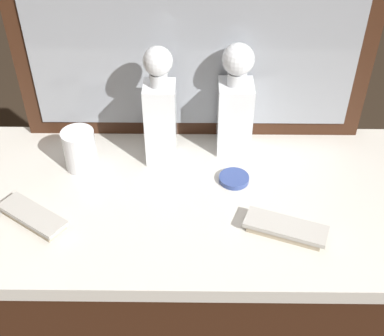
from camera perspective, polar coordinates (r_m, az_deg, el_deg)
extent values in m
cube|color=#381E11|center=(1.52, 0.00, -16.74)|extent=(1.12, 0.50, 0.91)
cube|color=silver|center=(1.15, 0.00, -3.73)|extent=(1.16, 0.52, 0.04)
cube|color=white|center=(1.18, -3.53, 5.05)|extent=(0.07, 0.07, 0.20)
cube|color=#9E5619|center=(1.20, -3.48, 3.99)|extent=(0.06, 0.06, 0.15)
cylinder|color=white|center=(1.12, -3.76, 9.91)|extent=(0.04, 0.04, 0.03)
sphere|color=white|center=(1.10, -3.86, 11.90)|extent=(0.06, 0.06, 0.06)
cube|color=white|center=(1.23, 4.79, 5.72)|extent=(0.08, 0.08, 0.18)
cube|color=#9E5619|center=(1.24, 4.72, 4.60)|extent=(0.07, 0.07, 0.12)
cylinder|color=white|center=(1.17, 5.07, 9.99)|extent=(0.04, 0.04, 0.03)
sphere|color=white|center=(1.15, 5.21, 12.06)|extent=(0.07, 0.07, 0.07)
cylinder|color=white|center=(1.21, -12.49, 2.04)|extent=(0.08, 0.08, 0.10)
cylinder|color=silver|center=(1.24, -12.21, 0.46)|extent=(0.07, 0.07, 0.01)
cube|color=#B7A88C|center=(1.13, -17.38, -5.47)|extent=(0.15, 0.12, 0.01)
cube|color=#B7B5AD|center=(1.12, -17.50, -5.04)|extent=(0.16, 0.13, 0.01)
cube|color=#B7A88C|center=(1.07, 10.42, -6.94)|extent=(0.16, 0.10, 0.01)
cube|color=#B7B5AD|center=(1.06, 10.50, -6.49)|extent=(0.18, 0.11, 0.01)
cylinder|color=#33478C|center=(1.18, 4.74, -1.20)|extent=(0.07, 0.07, 0.01)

